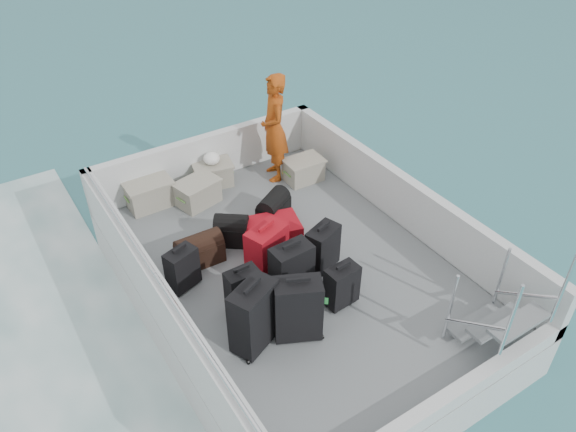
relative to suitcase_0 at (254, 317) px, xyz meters
name	(u,v)px	position (x,y,z in m)	size (l,w,h in m)	color
ground	(295,302)	(1.02, 0.77, -1.02)	(160.00, 160.00, 0.00)	#1A535E
ferry_hull	(295,285)	(1.02, 0.77, -0.72)	(3.60, 5.00, 0.60)	silver
deck	(295,267)	(1.02, 0.77, -0.41)	(3.30, 4.70, 0.02)	slate
deck_fittings	(335,248)	(1.37, 0.45, -0.03)	(3.60, 5.00, 0.90)	silver
suitcase_0	(254,317)	(0.00, 0.00, 0.00)	(0.52, 0.29, 0.79)	black
suitcase_1	(243,291)	(0.15, 0.51, -0.12)	(0.37, 0.21, 0.56)	black
suitcase_2	(182,269)	(-0.27, 1.20, -0.13)	(0.37, 0.22, 0.53)	black
suitcase_3	(298,310)	(0.45, -0.14, -0.02)	(0.50, 0.29, 0.75)	black
suitcase_4	(292,271)	(0.74, 0.42, -0.05)	(0.47, 0.28, 0.69)	black
suitcase_5	(267,252)	(0.68, 0.87, -0.06)	(0.49, 0.29, 0.68)	#A20C16
suitcase_6	(342,286)	(1.12, -0.02, -0.13)	(0.38, 0.22, 0.53)	black
suitcase_7	(322,249)	(1.29, 0.59, -0.10)	(0.43, 0.24, 0.60)	black
suitcase_8	(271,232)	(1.04, 1.37, -0.25)	(0.48, 0.73, 0.29)	#A20C16
duffel_0	(200,252)	(0.08, 1.49, -0.24)	(0.57, 0.30, 0.32)	black
duffel_1	(232,232)	(0.60, 1.63, -0.24)	(0.42, 0.30, 0.32)	black
duffel_2	(274,210)	(1.31, 1.75, -0.24)	(0.49, 0.30, 0.32)	black
crate_0	(149,194)	(0.01, 2.97, -0.21)	(0.61, 0.42, 0.37)	#9B9887
crate_1	(198,193)	(0.61, 2.65, -0.23)	(0.56, 0.39, 0.34)	#9B9887
crate_2	(213,175)	(1.01, 2.97, -0.24)	(0.54, 0.37, 0.32)	#9B9887
crate_3	(304,171)	(2.20, 2.34, -0.24)	(0.54, 0.37, 0.32)	#9B9887
yellow_bag	(291,171)	(2.08, 2.51, -0.29)	(0.28, 0.26, 0.22)	yellow
white_bag	(212,160)	(1.01, 2.97, 0.02)	(0.24, 0.24, 0.18)	white
passenger	(274,128)	(1.89, 2.67, 0.42)	(0.60, 0.39, 1.63)	orange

